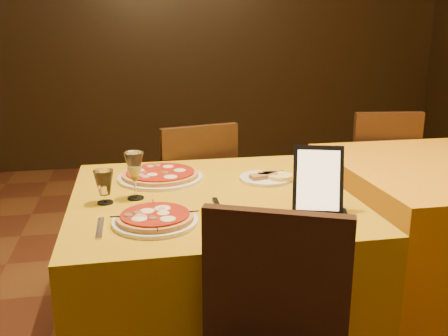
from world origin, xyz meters
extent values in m
cube|color=black|center=(0.00, 3.50, 1.40)|extent=(6.00, 0.01, 2.80)
cube|color=#BE900C|center=(-0.03, 0.21, 0.38)|extent=(1.10, 1.10, 0.75)
cube|color=orange|center=(1.22, 0.44, 0.38)|extent=(1.10, 1.10, 0.75)
cylinder|color=white|center=(-0.27, -0.07, 0.76)|extent=(0.29, 0.29, 0.01)
cylinder|color=#AD4C23|center=(-0.27, -0.07, 0.77)|extent=(0.26, 0.26, 0.02)
cylinder|color=white|center=(-0.22, 0.45, 0.76)|extent=(0.37, 0.37, 0.01)
cylinder|color=#AD4C23|center=(-0.22, 0.45, 0.77)|extent=(0.34, 0.34, 0.02)
cylinder|color=white|center=(0.24, 0.35, 0.76)|extent=(0.23, 0.23, 0.01)
cylinder|color=olive|center=(0.24, 0.35, 0.77)|extent=(0.14, 0.14, 0.02)
cube|color=black|center=(0.31, -0.06, 0.87)|extent=(0.20, 0.15, 0.23)
cube|color=silver|center=(-0.03, -0.01, 0.75)|extent=(0.02, 0.23, 0.01)
cube|color=silver|center=(-0.45, -0.09, 0.75)|extent=(0.02, 0.18, 0.01)
cube|color=#ADABB2|center=(-0.10, 0.55, 0.75)|extent=(0.09, 0.17, 0.01)
camera|label=1|loc=(-0.34, -1.68, 1.39)|focal=40.00mm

